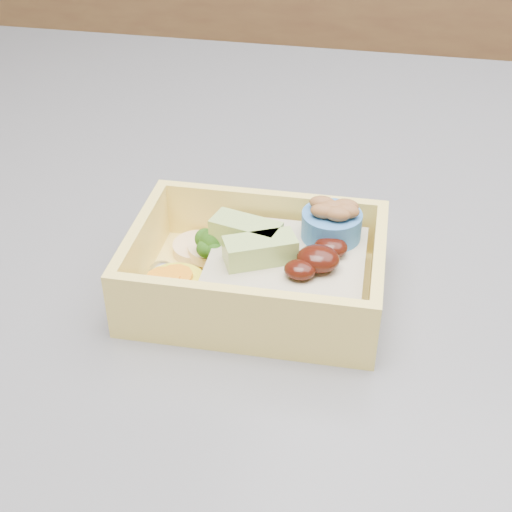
# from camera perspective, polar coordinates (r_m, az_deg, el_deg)

# --- Properties ---
(bento_box) EXTENTS (0.17, 0.13, 0.06)m
(bento_box) POSITION_cam_1_polar(r_m,az_deg,el_deg) (0.48, 0.67, -1.01)
(bento_box) COLOR #FFDE69
(bento_box) RESTS_ON island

